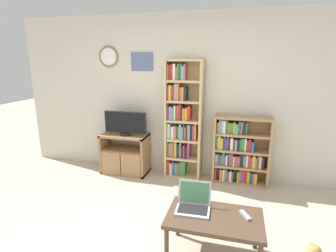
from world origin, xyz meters
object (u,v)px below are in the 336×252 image
object	(u,v)px
laptop	(193,203)
remote_near_laptop	(245,215)
television	(125,123)
bookshelf_tall	(182,122)
bookshelf_short	(238,152)
tv_stand	(125,154)
coffee_table	(214,221)

from	to	relation	value
laptop	remote_near_laptop	xyz separation A→B (m)	(0.50, -0.00, -0.05)
television	laptop	xyz separation A→B (m)	(1.40, -1.53, -0.37)
bookshelf_tall	bookshelf_short	world-z (taller)	bookshelf_tall
tv_stand	remote_near_laptop	bearing A→B (deg)	-38.50
bookshelf_tall	bookshelf_short	size ratio (longest dim) A/B	1.79
bookshelf_short	laptop	world-z (taller)	bookshelf_short
bookshelf_tall	coffee_table	bearing A→B (deg)	-68.10
coffee_table	laptop	world-z (taller)	laptop
tv_stand	remote_near_laptop	world-z (taller)	tv_stand
remote_near_laptop	bookshelf_short	bearing A→B (deg)	-116.04
television	bookshelf_tall	size ratio (longest dim) A/B	0.38
tv_stand	laptop	bearing A→B (deg)	-46.96
tv_stand	bookshelf_tall	size ratio (longest dim) A/B	0.41
bookshelf_tall	bookshelf_short	xyz separation A→B (m)	(0.90, 0.00, -0.43)
television	bookshelf_tall	distance (m)	0.93
television	laptop	distance (m)	2.11
bookshelf_short	laptop	xyz separation A→B (m)	(-0.42, -1.66, 0.01)
television	remote_near_laptop	distance (m)	2.48
television	remote_near_laptop	world-z (taller)	television
bookshelf_tall	coffee_table	size ratio (longest dim) A/B	2.10
bookshelf_short	tv_stand	bearing A→B (deg)	-176.38
tv_stand	television	distance (m)	0.54
tv_stand	bookshelf_short	distance (m)	1.87
remote_near_laptop	bookshelf_tall	bearing A→B (deg)	-88.16
tv_stand	television	bearing A→B (deg)	-15.47
coffee_table	remote_near_laptop	size ratio (longest dim) A/B	5.62
bookshelf_tall	laptop	xyz separation A→B (m)	(0.48, -1.66, -0.41)
television	bookshelf_tall	world-z (taller)	bookshelf_tall
coffee_table	laptop	size ratio (longest dim) A/B	2.65
bookshelf_tall	coffee_table	world-z (taller)	bookshelf_tall
bookshelf_tall	laptop	size ratio (longest dim) A/B	5.57
coffee_table	laptop	bearing A→B (deg)	159.54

